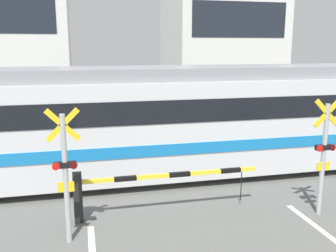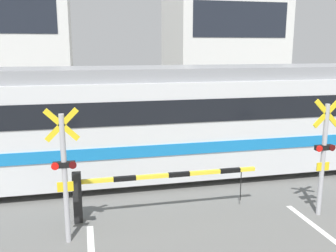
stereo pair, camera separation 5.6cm
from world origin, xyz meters
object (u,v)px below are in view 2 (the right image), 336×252
(crossing_barrier_far, at_px, (189,129))
(crossing_signal_right, at_px, (324,153))
(crossing_signal_left, at_px, (64,171))
(pedestrian, at_px, (157,116))
(crossing_barrier_near, at_px, (129,185))
(commuter_train, at_px, (121,121))

(crossing_barrier_far, relative_size, crossing_signal_right, 1.58)
(crossing_signal_left, relative_size, pedestrian, 1.57)
(crossing_signal_left, distance_m, pedestrian, 8.88)
(crossing_barrier_far, bearing_deg, crossing_signal_right, -77.96)
(crossing_barrier_near, distance_m, crossing_barrier_far, 6.43)
(crossing_signal_right, xyz_separation_m, pedestrian, (-2.38, 8.14, -0.51))
(commuter_train, height_order, crossing_barrier_far, commuter_train)
(crossing_barrier_far, relative_size, crossing_signal_left, 1.58)
(crossing_barrier_far, relative_size, pedestrian, 2.48)
(crossing_barrier_near, height_order, crossing_signal_left, crossing_signal_left)
(commuter_train, relative_size, crossing_barrier_far, 4.11)
(crossing_barrier_far, xyz_separation_m, crossing_signal_right, (1.39, -6.53, 0.77))
(commuter_train, bearing_deg, crossing_barrier_near, -92.51)
(crossing_barrier_far, distance_m, pedestrian, 1.91)
(crossing_barrier_near, bearing_deg, crossing_signal_right, -11.18)
(commuter_train, xyz_separation_m, crossing_signal_right, (4.37, -3.55, -0.26))
(pedestrian, bearing_deg, crossing_signal_left, -113.30)
(crossing_signal_left, distance_m, crossing_signal_right, 5.88)
(crossing_barrier_far, distance_m, crossing_signal_right, 6.72)
(commuter_train, height_order, crossing_signal_right, commuter_train)
(crossing_signal_left, xyz_separation_m, pedestrian, (3.51, 8.14, -0.51))
(crossing_barrier_near, xyz_separation_m, pedestrian, (2.11, 7.25, 0.26))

